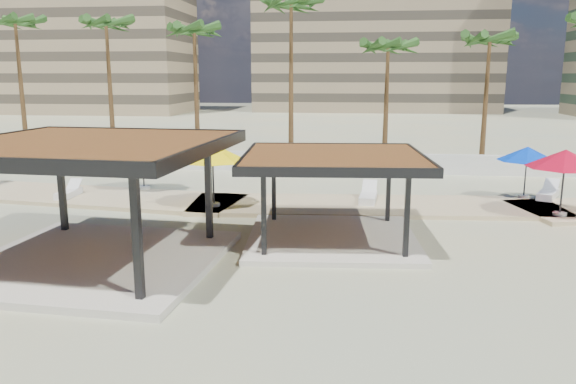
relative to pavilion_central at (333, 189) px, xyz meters
name	(u,v)px	position (x,y,z in m)	size (l,w,h in m)	color
ground	(317,256)	(-0.40, -1.81, -1.85)	(200.00, 200.00, 0.00)	tan
promenade	(373,203)	(1.60, 5.86, -1.79)	(44.45, 7.97, 0.24)	#C6B284
boundary_wall	(335,163)	(-0.40, 14.19, -1.25)	(56.00, 0.30, 1.20)	silver
building_west	(75,12)	(-42.40, 66.19, 13.42)	(34.00, 16.00, 32.40)	#937F60
building_mid	(376,21)	(3.60, 76.19, 12.42)	(38.00, 16.00, 30.40)	#847259
pavilion_central	(333,189)	(0.00, 0.00, 0.00)	(6.52, 6.52, 3.09)	beige
pavilion_west	(91,191)	(-7.10, -3.42, 0.45)	(8.08, 8.08, 3.85)	beige
umbrella_b	(213,152)	(-5.26, 3.99, 0.66)	(3.41, 3.41, 2.70)	beige
umbrella_c	(565,159)	(8.97, 3.99, 0.63)	(3.88, 3.88, 2.67)	beige
umbrella_d	(527,154)	(8.51, 7.34, 0.36)	(3.26, 3.26, 2.36)	beige
umbrella_f	(142,140)	(-9.62, 7.22, 0.78)	(4.13, 4.13, 2.85)	beige
lounger_a	(69,193)	(-12.44, 5.08, -1.50)	(0.70, 1.88, 0.70)	white
lounger_b	(368,197)	(1.37, 5.73, -1.47)	(0.87, 2.15, 0.79)	white
lounger_d	(548,194)	(9.61, 7.43, -1.48)	(1.51, 2.11, 0.77)	white
palm_a	(15,27)	(-21.40, 16.49, 6.91)	(3.00, 3.00, 9.96)	brown
palm_b	(106,29)	(-15.40, 16.89, 6.79)	(3.00, 3.00, 9.83)	brown
palm_c	(194,36)	(-9.40, 16.29, 6.28)	(3.00, 3.00, 9.29)	brown
palm_d	(291,11)	(-3.40, 17.09, 7.75)	(3.00, 3.00, 10.86)	brown
palm_e	(388,51)	(2.60, 16.59, 5.30)	(3.00, 3.00, 8.25)	brown
palm_f	(490,45)	(8.60, 16.79, 5.66)	(3.00, 3.00, 8.63)	brown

